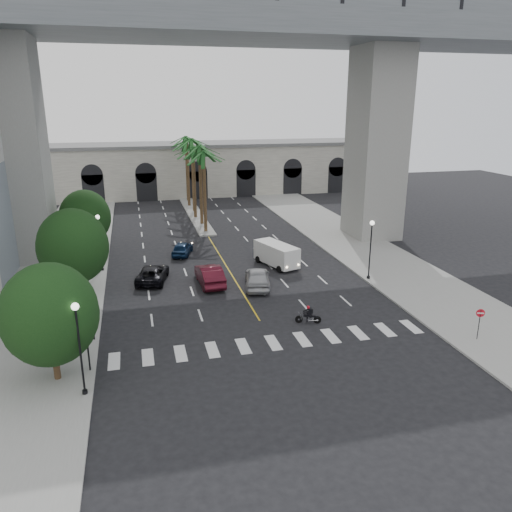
{
  "coord_description": "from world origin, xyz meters",
  "views": [
    {
      "loc": [
        -8.17,
        -29.67,
        14.98
      ],
      "look_at": [
        0.72,
        6.0,
        3.6
      ],
      "focal_mm": 35.0,
      "sensor_mm": 36.0,
      "label": 1
    }
  ],
  "objects": [
    {
      "name": "ground",
      "position": [
        0.0,
        0.0,
        0.0
      ],
      "size": [
        140.0,
        140.0,
        0.0
      ],
      "primitive_type": "plane",
      "color": "black",
      "rests_on": "ground"
    },
    {
      "name": "sidewalk_left",
      "position": [
        -15.0,
        15.0,
        0.07
      ],
      "size": [
        8.0,
        100.0,
        0.15
      ],
      "primitive_type": "cube",
      "color": "gray",
      "rests_on": "ground"
    },
    {
      "name": "sidewalk_right",
      "position": [
        15.0,
        15.0,
        0.07
      ],
      "size": [
        8.0,
        100.0,
        0.15
      ],
      "primitive_type": "cube",
      "color": "gray",
      "rests_on": "ground"
    },
    {
      "name": "median",
      "position": [
        0.0,
        38.0,
        0.1
      ],
      "size": [
        2.0,
        24.0,
        0.2
      ],
      "primitive_type": "cube",
      "color": "gray",
      "rests_on": "ground"
    },
    {
      "name": "pier_building",
      "position": [
        0.0,
        55.0,
        4.27
      ],
      "size": [
        71.0,
        10.5,
        8.5
      ],
      "color": "silver",
      "rests_on": "ground"
    },
    {
      "name": "bridge",
      "position": [
        3.42,
        22.0,
        18.51
      ],
      "size": [
        75.0,
        13.0,
        26.0
      ],
      "color": "gray",
      "rests_on": "ground"
    },
    {
      "name": "palm_a",
      "position": [
        0.0,
        28.0,
        9.1
      ],
      "size": [
        3.2,
        3.2,
        10.3
      ],
      "color": "#47331E",
      "rests_on": "ground"
    },
    {
      "name": "palm_b",
      "position": [
        0.1,
        32.0,
        9.37
      ],
      "size": [
        3.2,
        3.2,
        10.6
      ],
      "color": "#47331E",
      "rests_on": "ground"
    },
    {
      "name": "palm_c",
      "position": [
        -0.2,
        36.0,
        8.91
      ],
      "size": [
        3.2,
        3.2,
        10.1
      ],
      "color": "#47331E",
      "rests_on": "ground"
    },
    {
      "name": "palm_d",
      "position": [
        0.15,
        40.0,
        9.65
      ],
      "size": [
        3.2,
        3.2,
        10.9
      ],
      "color": "#47331E",
      "rests_on": "ground"
    },
    {
      "name": "palm_e",
      "position": [
        -0.1,
        44.0,
        9.19
      ],
      "size": [
        3.2,
        3.2,
        10.4
      ],
      "color": "#47331E",
      "rests_on": "ground"
    },
    {
      "name": "palm_f",
      "position": [
        0.2,
        48.0,
        9.46
      ],
      "size": [
        3.2,
        3.2,
        10.7
      ],
      "color": "#47331E",
      "rests_on": "ground"
    },
    {
      "name": "street_tree_near",
      "position": [
        -13.0,
        -3.0,
        4.02
      ],
      "size": [
        5.2,
        5.2,
        6.89
      ],
      "color": "#382616",
      "rests_on": "ground"
    },
    {
      "name": "street_tree_mid",
      "position": [
        -13.0,
        10.0,
        4.21
      ],
      "size": [
        5.44,
        5.44,
        7.21
      ],
      "color": "#382616",
      "rests_on": "ground"
    },
    {
      "name": "street_tree_far",
      "position": [
        -13.0,
        22.0,
        3.9
      ],
      "size": [
        5.04,
        5.04,
        6.68
      ],
      "color": "#382616",
      "rests_on": "ground"
    },
    {
      "name": "lamp_post_left_near",
      "position": [
        -11.4,
        -5.0,
        3.22
      ],
      "size": [
        0.4,
        0.4,
        5.35
      ],
      "color": "black",
      "rests_on": "ground"
    },
    {
      "name": "lamp_post_left_far",
      "position": [
        -11.4,
        16.0,
        3.22
      ],
      "size": [
        0.4,
        0.4,
        5.35
      ],
      "color": "black",
      "rests_on": "ground"
    },
    {
      "name": "lamp_post_right",
      "position": [
        11.4,
        8.0,
        3.22
      ],
      "size": [
        0.4,
        0.4,
        5.35
      ],
      "color": "black",
      "rests_on": "ground"
    },
    {
      "name": "traffic_signal_near",
      "position": [
        -11.3,
        -2.5,
        2.51
      ],
      "size": [
        0.25,
        0.18,
        3.65
      ],
      "color": "black",
      "rests_on": "ground"
    },
    {
      "name": "traffic_signal_far",
      "position": [
        -11.3,
        1.5,
        2.51
      ],
      "size": [
        0.25,
        0.18,
        3.65
      ],
      "color": "black",
      "rests_on": "ground"
    },
    {
      "name": "motorcycle_rider",
      "position": [
        3.28,
        0.79,
        0.6
      ],
      "size": [
        1.78,
        0.7,
        1.33
      ],
      "rotation": [
        0.0,
        0.0,
        -0.31
      ],
      "color": "black",
      "rests_on": "ground"
    },
    {
      "name": "car_a",
      "position": [
        1.5,
        8.65,
        0.86
      ],
      "size": [
        3.06,
        5.36,
        1.72
      ],
      "primitive_type": "imported",
      "rotation": [
        0.0,
        0.0,
        2.93
      ],
      "color": "#A3A4A8",
      "rests_on": "ground"
    },
    {
      "name": "car_b",
      "position": [
        -2.3,
        10.28,
        0.86
      ],
      "size": [
        2.05,
        5.3,
        1.72
      ],
      "primitive_type": "imported",
      "rotation": [
        0.0,
        0.0,
        3.18
      ],
      "color": "#440D18",
      "rests_on": "ground"
    },
    {
      "name": "car_c",
      "position": [
        -7.01,
        12.24,
        0.7
      ],
      "size": [
        3.39,
        5.4,
        1.39
      ],
      "primitive_type": "imported",
      "rotation": [
        0.0,
        0.0,
        2.91
      ],
      "color": "black",
      "rests_on": "ground"
    },
    {
      "name": "car_d",
      "position": [
        4.9,
        13.78,
        0.66
      ],
      "size": [
        3.29,
        4.91,
        1.32
      ],
      "primitive_type": "imported",
      "rotation": [
        0.0,
        0.0,
        3.49
      ],
      "color": "slate",
      "rests_on": "ground"
    },
    {
      "name": "car_e",
      "position": [
        -3.68,
        19.52,
        0.7
      ],
      "size": [
        2.79,
        4.4,
        1.39
      ],
      "primitive_type": "imported",
      "rotation": [
        0.0,
        0.0,
        2.84
      ],
      "color": "#0E2445",
      "rests_on": "ground"
    },
    {
      "name": "cargo_van",
      "position": [
        4.66,
        13.7,
        1.21
      ],
      "size": [
        3.44,
        5.42,
        2.17
      ],
      "rotation": [
        0.0,
        0.0,
        0.33
      ],
      "color": "silver",
      "rests_on": "ground"
    },
    {
      "name": "pedestrian_a",
      "position": [
        -16.55,
        5.22,
        1.09
      ],
      "size": [
        0.74,
        0.55,
        1.87
      ],
      "primitive_type": "imported",
      "rotation": [
        0.0,
        0.0,
        -0.15
      ],
      "color": "black",
      "rests_on": "sidewalk_left"
    },
    {
      "name": "pedestrian_b",
      "position": [
        -16.08,
        7.5,
        1.13
      ],
      "size": [
        1.06,
        0.89,
        1.95
      ],
      "primitive_type": "imported",
      "rotation": [
        0.0,
        0.0,
        -0.16
      ],
      "color": "black",
      "rests_on": "sidewalk_left"
    },
    {
      "name": "do_not_enter_sign",
      "position": [
        13.0,
        -4.5,
        1.65
      ],
      "size": [
        0.53,
        0.23,
        2.27
      ],
      "rotation": [
        0.0,
        0.0,
        -0.37
      ],
      "color": "black",
      "rests_on": "ground"
    }
  ]
}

